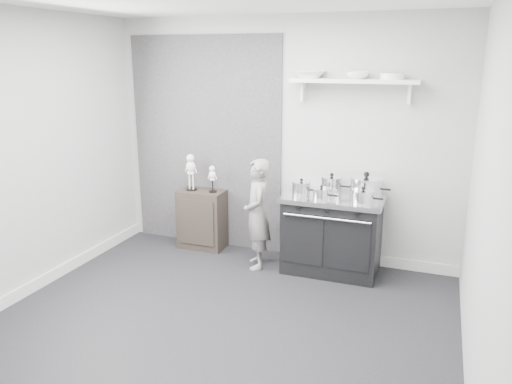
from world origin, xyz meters
The scene contains 16 objects.
ground centered at (0.00, 0.00, 0.00)m, with size 4.00×4.00×0.00m, color black.
room_shell centered at (-0.09, 0.15, 1.64)m, with size 4.02×3.62×2.71m.
wall_shelf centered at (0.80, 1.68, 2.01)m, with size 1.30×0.26×0.24m.
stove centered at (0.68, 1.48, 0.42)m, with size 1.05×0.66×0.84m.
side_cabinet centered at (-0.93, 1.61, 0.36)m, with size 0.55×0.32×0.71m, color black.
child centered at (-0.11, 1.30, 0.61)m, with size 0.44×0.29×1.22m, color gray.
pot_front_left centered at (0.35, 1.39, 0.92)m, with size 0.28×0.20×0.18m.
pot_back_left centered at (0.63, 1.59, 0.93)m, with size 0.32×0.23×0.22m.
pot_back_right centered at (1.00, 1.57, 0.95)m, with size 0.42×0.34×0.27m.
pot_front_right centered at (1.01, 1.33, 0.91)m, with size 0.32×0.23×0.17m.
pot_front_center centered at (0.59, 1.31, 0.90)m, with size 0.26×0.17×0.15m.
skeleton_full centered at (-1.06, 1.61, 0.96)m, with size 0.14×0.09×0.50m, color white, non-canonical shape.
skeleton_torso centered at (-0.78, 1.61, 0.89)m, with size 0.10×0.07×0.36m, color white, non-canonical shape.
bowl_large centered at (0.34, 1.67, 2.08)m, with size 0.32×0.32×0.08m, color white.
bowl_small centered at (0.83, 1.67, 2.08)m, with size 0.23×0.23×0.07m, color white.
plate_stack centered at (1.18, 1.67, 2.07)m, with size 0.23×0.23×0.06m, color white.
Camera 1 is at (1.67, -3.53, 2.27)m, focal length 35.00 mm.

